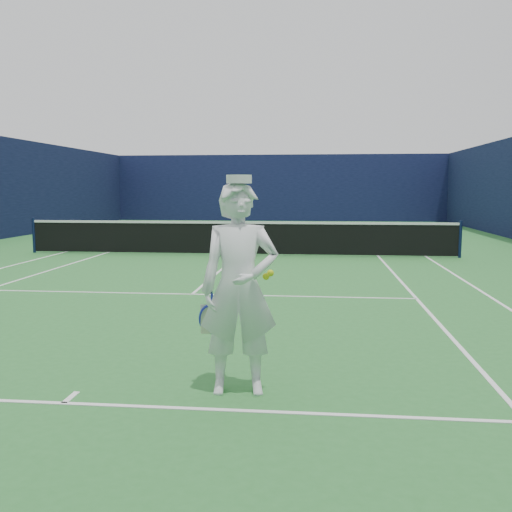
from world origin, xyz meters
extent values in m
plane|color=#2B7130|center=(0.00, 0.00, 0.00)|extent=(80.00, 80.00, 0.00)
cube|color=white|center=(0.00, 11.88, 0.00)|extent=(11.03, 0.06, 0.01)
cube|color=white|center=(0.00, -11.88, 0.00)|extent=(11.03, 0.06, 0.01)
cube|color=white|center=(-5.49, 0.00, 0.00)|extent=(0.06, 23.83, 0.01)
cube|color=white|center=(5.49, 0.00, 0.00)|extent=(0.06, 23.83, 0.01)
cube|color=white|center=(-4.12, 0.00, 0.00)|extent=(0.06, 23.77, 0.01)
cube|color=white|center=(4.12, 0.00, 0.00)|extent=(0.06, 23.77, 0.01)
cube|color=white|center=(0.00, 6.40, 0.00)|extent=(8.23, 0.06, 0.01)
cube|color=white|center=(0.00, -6.40, 0.00)|extent=(8.23, 0.06, 0.01)
cube|color=white|center=(0.00, 0.00, 0.00)|extent=(0.06, 12.80, 0.01)
cube|color=white|center=(0.00, 11.73, 0.00)|extent=(0.06, 0.30, 0.01)
cube|color=white|center=(0.00, -11.73, 0.00)|extent=(0.06, 0.30, 0.01)
cube|color=#0F1438|center=(0.00, 18.00, 2.00)|extent=(20.12, 0.12, 4.00)
cylinder|color=#141E4C|center=(-6.40, 0.00, 0.54)|extent=(0.09, 0.09, 1.07)
cylinder|color=#141E4C|center=(6.40, 0.00, 0.54)|extent=(0.09, 0.09, 1.07)
cube|color=black|center=(0.00, 0.00, 0.50)|extent=(12.79, 0.02, 0.92)
cube|color=white|center=(0.00, 0.00, 0.97)|extent=(12.79, 0.04, 0.07)
cube|color=white|center=(0.00, 0.00, 0.47)|extent=(0.05, 0.03, 0.94)
imported|color=white|center=(1.58, -11.39, 1.02)|extent=(0.81, 0.59, 2.05)
cylinder|color=white|center=(1.58, -11.39, 2.07)|extent=(0.24, 0.24, 0.08)
cube|color=white|center=(1.56, -11.26, 2.04)|extent=(0.19, 0.12, 0.02)
cylinder|color=navy|center=(1.29, -11.35, 1.07)|extent=(0.05, 0.09, 0.22)
cube|color=#2228B8|center=(1.29, -11.29, 0.89)|extent=(0.02, 0.02, 0.14)
torus|color=#2228B8|center=(1.27, -11.23, 0.68)|extent=(0.30, 0.14, 0.29)
cube|color=beige|center=(1.27, -11.23, 0.68)|extent=(0.22, 0.03, 0.30)
sphere|color=yellow|center=(1.82, -11.26, 1.13)|extent=(0.07, 0.07, 0.07)
sphere|color=yellow|center=(1.86, -11.23, 1.16)|extent=(0.07, 0.07, 0.07)
camera|label=1|loc=(2.31, -16.74, 1.98)|focal=40.00mm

